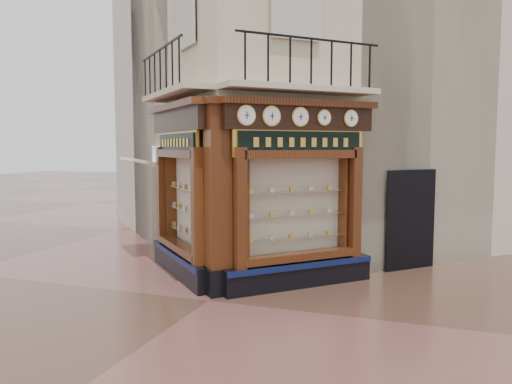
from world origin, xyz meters
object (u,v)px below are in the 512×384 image
at_px(corner_pilaster, 218,199).
at_px(signboard_left, 177,143).
at_px(clock_e, 351,118).
at_px(clock_b, 271,116).
at_px(clock_a, 246,115).
at_px(signboard_right, 301,142).
at_px(clock_d, 324,118).
at_px(awning, 147,255).
at_px(clock_c, 300,117).

distance_m(corner_pilaster, signboard_left, 2.12).
bearing_deg(clock_e, corner_pilaster, 171.68).
distance_m(clock_b, signboard_left, 2.59).
bearing_deg(clock_a, signboard_right, 4.81).
bearing_deg(clock_d, signboard_left, 139.51).
distance_m(clock_a, awning, 5.95).
distance_m(corner_pilaster, clock_a, 1.78).
height_order(corner_pilaster, clock_a, corner_pilaster).
relative_size(corner_pilaster, signboard_left, 1.94).
relative_size(clock_e, signboard_left, 0.18).
relative_size(clock_b, clock_c, 1.03).
bearing_deg(clock_a, corner_pilaster, 135.64).
bearing_deg(signboard_right, clock_d, -12.88).
xyz_separation_m(clock_b, clock_d, (0.88, 0.88, -0.00)).
bearing_deg(awning, clock_e, -143.54).
distance_m(clock_e, signboard_right, 1.29).
bearing_deg(corner_pilaster, awning, 96.79).
relative_size(clock_b, clock_e, 1.12).
xyz_separation_m(clock_e, signboard_left, (-3.83, -0.75, -0.52)).
xyz_separation_m(clock_b, clock_e, (1.37, 1.37, 0.00)).
distance_m(clock_b, clock_c, 0.66).
xyz_separation_m(clock_c, signboard_right, (-0.01, 0.15, -0.52)).
bearing_deg(awning, clock_a, -168.56).
distance_m(corner_pilaster, clock_c, 2.39).
bearing_deg(clock_d, awning, 120.56).
bearing_deg(clock_d, clock_c, 180.00).
height_order(clock_e, signboard_right, clock_e).
relative_size(clock_e, awning, 0.21).
bearing_deg(corner_pilaster, clock_c, -14.49).
xyz_separation_m(clock_a, clock_c, (0.86, 0.86, 0.00)).
xyz_separation_m(clock_a, signboard_left, (-2.07, 1.01, -0.52)).
height_order(clock_c, awning, clock_c).
bearing_deg(awning, signboard_left, -175.72).
distance_m(awning, signboard_right, 5.92).
relative_size(clock_c, awning, 0.23).
height_order(corner_pilaster, clock_c, corner_pilaster).
bearing_deg(signboard_left, awning, 4.28).
relative_size(corner_pilaster, clock_d, 11.87).
height_order(clock_c, signboard_right, clock_c).
bearing_deg(clock_b, clock_d, 0.00).
xyz_separation_m(clock_d, signboard_left, (-3.34, -0.26, -0.52)).
bearing_deg(corner_pilaster, signboard_left, 100.25).
height_order(clock_c, clock_e, clock_c).
xyz_separation_m(corner_pilaster, signboard_right, (1.46, 1.01, 1.15)).
distance_m(clock_a, signboard_right, 1.42).
xyz_separation_m(corner_pilaster, signboard_left, (-1.46, 1.01, 1.15)).
relative_size(clock_a, clock_e, 1.09).
bearing_deg(clock_e, awning, 126.46).
height_order(clock_a, clock_d, clock_a).
distance_m(corner_pilaster, awning, 4.66).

